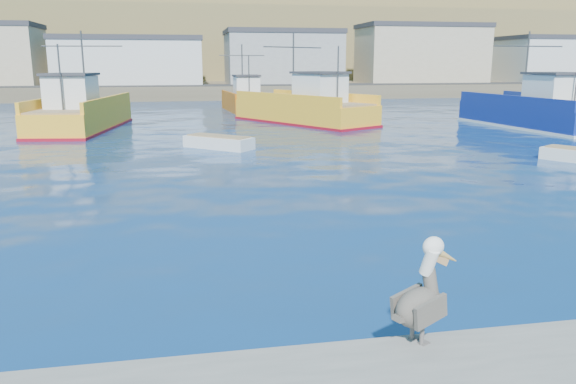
# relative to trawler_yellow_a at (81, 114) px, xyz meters

# --- Properties ---
(ground) EXTENTS (260.00, 260.00, 0.00)m
(ground) POSITION_rel_trawler_yellow_a_xyz_m (10.26, -29.28, -1.07)
(ground) COLOR #06234F
(ground) RESTS_ON ground
(dock_bollards) EXTENTS (36.20, 0.20, 0.30)m
(dock_bollards) POSITION_rel_trawler_yellow_a_xyz_m (10.86, -32.68, -0.42)
(dock_bollards) COLOR #4C4C4C
(dock_bollards) RESTS_ON dock
(far_shore) EXTENTS (200.00, 81.00, 24.00)m
(far_shore) POSITION_rel_trawler_yellow_a_xyz_m (10.26, 79.93, 7.91)
(far_shore) COLOR brown
(far_shore) RESTS_ON ground
(trawler_yellow_a) EXTENTS (5.60, 12.20, 6.57)m
(trawler_yellow_a) POSITION_rel_trawler_yellow_a_xyz_m (0.00, 0.00, 0.00)
(trawler_yellow_a) COLOR yellow
(trawler_yellow_a) RESTS_ON ground
(trawler_yellow_b) EXTENTS (9.54, 12.41, 6.60)m
(trawler_yellow_b) POSITION_rel_trawler_yellow_a_xyz_m (15.74, 1.60, 0.01)
(trawler_yellow_b) COLOR yellow
(trawler_yellow_b) RESTS_ON ground
(trawler_blue) EXTENTS (5.77, 12.40, 6.60)m
(trawler_blue) POSITION_rel_trawler_yellow_a_xyz_m (30.81, -4.20, 0.01)
(trawler_blue) COLOR navy
(trawler_blue) RESTS_ON ground
(boat_orange) EXTENTS (4.27, 8.35, 6.06)m
(boat_orange) POSITION_rel_trawler_yellow_a_xyz_m (12.42, 13.14, -0.04)
(boat_orange) COLOR #E26008
(boat_orange) RESTS_ON ground
(skiff_mid) EXTENTS (3.72, 3.51, 0.82)m
(skiff_mid) POSITION_rel_trawler_yellow_a_xyz_m (8.52, -9.84, -0.80)
(skiff_mid) COLOR silver
(skiff_mid) RESTS_ON ground
(skiff_far) EXTENTS (4.37, 4.30, 0.99)m
(skiff_far) POSITION_rel_trawler_yellow_a_xyz_m (41.61, 11.21, -0.75)
(skiff_far) COLOR silver
(skiff_far) RESTS_ON ground
(pelican) EXTENTS (1.22, 0.81, 1.54)m
(pelican) POSITION_rel_trawler_yellow_a_xyz_m (10.00, -32.47, 0.09)
(pelican) COLOR #595451
(pelican) RESTS_ON dock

